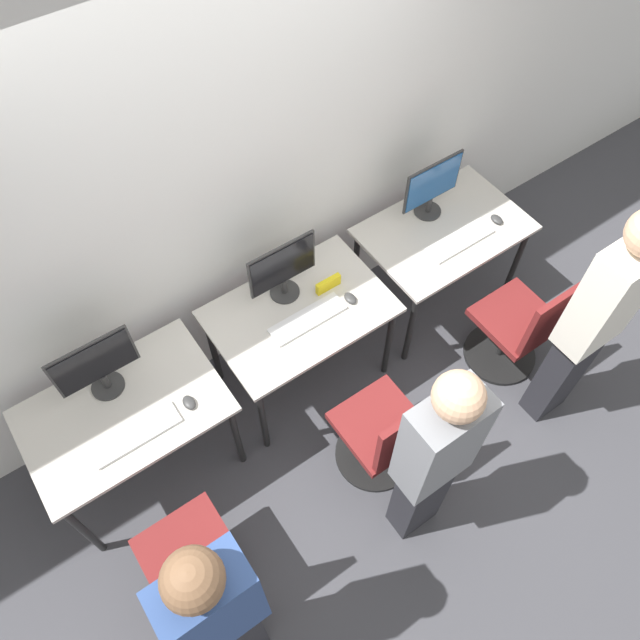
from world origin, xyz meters
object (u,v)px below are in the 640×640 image
at_px(monitor_right, 432,186).
at_px(person_right, 595,320).
at_px(person_left, 219,613).
at_px(keyboard_right, 460,241).
at_px(office_chair_right, 519,330).
at_px(monitor_left, 96,366).
at_px(monitor_center, 283,269).
at_px(mouse_center, 350,298).
at_px(keyboard_center, 308,319).
at_px(person_center, 434,459).
at_px(mouse_left, 189,403).
at_px(office_chair_left, 196,566).
at_px(mouse_right, 497,219).
at_px(keyboard_left, 136,434).
at_px(office_chair_center, 385,437).

bearing_deg(monitor_right, person_right, -87.69).
height_order(person_left, keyboard_right, person_left).
distance_m(keyboard_right, office_chair_right, 0.68).
relative_size(monitor_right, keyboard_right, 0.93).
relative_size(monitor_left, monitor_center, 1.00).
xyz_separation_m(monitor_center, office_chair_right, (1.18, -0.86, -0.58)).
xyz_separation_m(mouse_center, person_right, (0.87, -0.96, 0.21)).
height_order(keyboard_center, person_center, person_center).
relative_size(mouse_left, person_right, 0.05).
height_order(mouse_center, keyboard_right, mouse_center).
relative_size(keyboard_right, office_chair_right, 0.50).
bearing_deg(office_chair_left, keyboard_right, 16.04).
bearing_deg(monitor_center, person_left, -131.49).
distance_m(monitor_center, mouse_right, 1.45).
bearing_deg(monitor_left, monitor_right, 0.10).
distance_m(keyboard_left, office_chair_center, 1.35).
relative_size(office_chair_center, person_center, 0.56).
bearing_deg(office_chair_right, keyboard_left, 166.81).
xyz_separation_m(person_center, mouse_right, (1.41, 1.01, -0.13)).
height_order(mouse_left, office_chair_center, office_chair_center).
height_order(person_left, office_chair_right, person_left).
height_order(keyboard_left, person_left, person_left).
relative_size(keyboard_left, office_chair_right, 0.50).
xyz_separation_m(monitor_right, office_chair_right, (0.08, -0.87, -0.58)).
bearing_deg(person_center, keyboard_right, 42.32).
bearing_deg(office_chair_center, person_center, -98.14).
relative_size(mouse_left, person_left, 0.05).
distance_m(person_center, keyboard_right, 1.51).
bearing_deg(keyboard_center, monitor_left, 167.10).
bearing_deg(office_chair_left, keyboard_center, 31.24).
relative_size(office_chair_left, keyboard_center, 1.99).
bearing_deg(monitor_center, keyboard_left, -163.65).
xyz_separation_m(office_chair_left, keyboard_center, (1.17, 0.71, 0.37)).
height_order(mouse_left, office_chair_right, office_chair_right).
xyz_separation_m(keyboard_center, keyboard_right, (1.10, -0.06, 0.00)).
bearing_deg(mouse_center, mouse_left, -176.80).
bearing_deg(office_chair_center, keyboard_right, 31.36).
relative_size(person_center, monitor_right, 3.84).
bearing_deg(office_chair_right, mouse_center, 146.46).
distance_m(monitor_center, office_chair_right, 1.57).
height_order(person_center, mouse_right, person_center).
bearing_deg(person_left, mouse_center, 36.07).
relative_size(monitor_center, office_chair_center, 0.47).
bearing_deg(person_left, monitor_left, 87.43).
distance_m(keyboard_left, monitor_right, 2.24).
xyz_separation_m(person_left, person_right, (2.31, 0.09, 0.07)).
height_order(keyboard_left, mouse_left, mouse_left).
xyz_separation_m(mouse_center, monitor_right, (0.82, 0.28, 0.20)).
distance_m(office_chair_center, monitor_right, 1.54).
height_order(office_chair_left, monitor_right, monitor_right).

